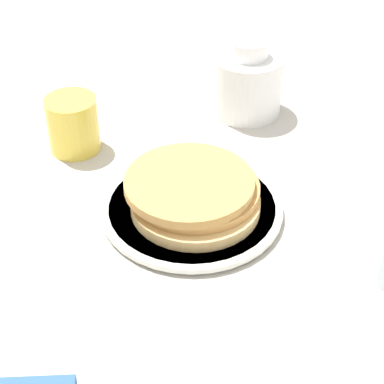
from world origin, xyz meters
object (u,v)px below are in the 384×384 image
object	(u,v)px
plate	(192,208)
cream_jug	(249,82)
juice_glass	(73,124)
pancake_stack	(193,193)

from	to	relation	value
plate	cream_jug	distance (m)	0.26
cream_jug	juice_glass	bearing A→B (deg)	44.31
plate	pancake_stack	bearing A→B (deg)	-140.85
plate	juice_glass	world-z (taller)	juice_glass
pancake_stack	juice_glass	world-z (taller)	juice_glass
plate	pancake_stack	size ratio (longest dim) A/B	1.32
pancake_stack	cream_jug	world-z (taller)	cream_jug
juice_glass	cream_jug	distance (m)	0.27
plate	cream_jug	size ratio (longest dim) A/B	1.91
juice_glass	pancake_stack	bearing A→B (deg)	161.92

